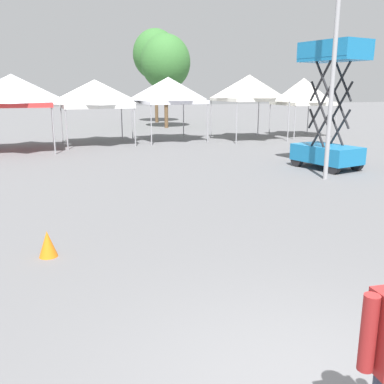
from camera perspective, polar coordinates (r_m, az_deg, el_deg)
name	(u,v)px	position (r m, az deg, el deg)	size (l,w,h in m)	color
canopy_tent_center	(12,90)	(21.42, -22.85, 12.38)	(3.61, 3.61, 3.48)	#9E9EA3
canopy_tent_behind_left	(95,94)	(22.94, -12.79, 12.67)	(3.50, 3.50, 3.28)	#9E9EA3
canopy_tent_left_of_center	(168,90)	(23.96, -3.16, 13.38)	(3.59, 3.59, 3.45)	#9E9EA3
canopy_tent_behind_right	(249,88)	(24.69, 7.65, 13.59)	(3.41, 3.41, 3.58)	#9E9EA3
canopy_tent_right_of_center	(303,92)	(27.07, 14.65, 12.83)	(3.03, 3.03, 3.45)	#9E9EA3
scissor_lift	(328,132)	(16.20, 17.71, 7.58)	(1.78, 2.51, 4.42)	black
light_pole_near_lift	(336,33)	(14.27, 18.66, 19.43)	(0.36, 0.36, 7.79)	#9E9EA3
tree_behind_tents_center	(156,55)	(37.35, -4.89, 17.79)	(3.74, 3.74, 7.64)	brown
tree_behind_tents_right	(166,62)	(32.02, -3.55, 16.89)	(3.56, 3.56, 6.63)	brown
traffic_cone_lot_center	(48,244)	(7.84, -18.69, -6.58)	(0.32, 0.32, 0.46)	orange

